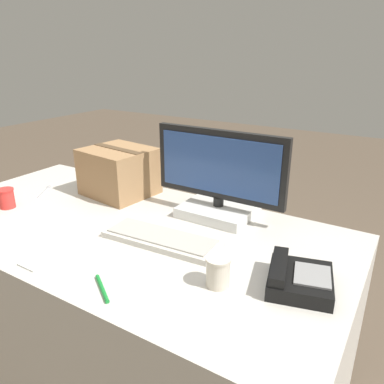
{
  "coord_description": "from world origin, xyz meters",
  "views": [
    {
      "loc": [
        0.96,
        -1.01,
        1.42
      ],
      "look_at": [
        0.25,
        0.14,
        0.91
      ],
      "focal_mm": 35.0,
      "sensor_mm": 36.0,
      "label": 1
    }
  ],
  "objects_px": {
    "spoon": "(46,190)",
    "cardboard_box": "(119,171)",
    "sticky_note_pad": "(36,262)",
    "keyboard": "(162,238)",
    "desk_phone": "(298,279)",
    "pen_marker": "(102,288)",
    "paper_cup_left": "(6,198)",
    "monitor": "(219,182)",
    "paper_cup_right": "(218,272)"
  },
  "relations": [
    {
      "from": "spoon",
      "to": "cardboard_box",
      "type": "distance_m",
      "value": 0.4
    },
    {
      "from": "sticky_note_pad",
      "to": "keyboard",
      "type": "bearing_deg",
      "value": 51.64
    },
    {
      "from": "desk_phone",
      "to": "pen_marker",
      "type": "bearing_deg",
      "value": -161.39
    },
    {
      "from": "pen_marker",
      "to": "paper_cup_left",
      "type": "bearing_deg",
      "value": 17.44
    },
    {
      "from": "sticky_note_pad",
      "to": "paper_cup_left",
      "type": "bearing_deg",
      "value": 154.8
    },
    {
      "from": "monitor",
      "to": "spoon",
      "type": "distance_m",
      "value": 0.91
    },
    {
      "from": "monitor",
      "to": "keyboard",
      "type": "relative_size",
      "value": 1.28
    },
    {
      "from": "pen_marker",
      "to": "keyboard",
      "type": "bearing_deg",
      "value": -52.15
    },
    {
      "from": "keyboard",
      "to": "pen_marker",
      "type": "relative_size",
      "value": 3.65
    },
    {
      "from": "keyboard",
      "to": "paper_cup_left",
      "type": "distance_m",
      "value": 0.78
    },
    {
      "from": "paper_cup_left",
      "to": "pen_marker",
      "type": "distance_m",
      "value": 0.83
    },
    {
      "from": "paper_cup_left",
      "to": "paper_cup_right",
      "type": "xyz_separation_m",
      "value": [
        1.08,
        -0.03,
        0.0
      ]
    },
    {
      "from": "monitor",
      "to": "cardboard_box",
      "type": "xyz_separation_m",
      "value": [
        -0.53,
        -0.02,
        -0.04
      ]
    },
    {
      "from": "paper_cup_left",
      "to": "sticky_note_pad",
      "type": "bearing_deg",
      "value": -25.2
    },
    {
      "from": "keyboard",
      "to": "cardboard_box",
      "type": "relative_size",
      "value": 1.32
    },
    {
      "from": "paper_cup_right",
      "to": "paper_cup_left",
      "type": "bearing_deg",
      "value": 178.38
    },
    {
      "from": "monitor",
      "to": "paper_cup_left",
      "type": "relative_size",
      "value": 6.56
    },
    {
      "from": "desk_phone",
      "to": "spoon",
      "type": "xyz_separation_m",
      "value": [
        -1.32,
        0.15,
        -0.03
      ]
    },
    {
      "from": "keyboard",
      "to": "paper_cup_left",
      "type": "height_order",
      "value": "paper_cup_left"
    },
    {
      "from": "sticky_note_pad",
      "to": "pen_marker",
      "type": "bearing_deg",
      "value": 1.44
    },
    {
      "from": "cardboard_box",
      "to": "pen_marker",
      "type": "distance_m",
      "value": 0.81
    },
    {
      "from": "spoon",
      "to": "sticky_note_pad",
      "type": "xyz_separation_m",
      "value": [
        0.55,
        -0.47,
        0.0
      ]
    },
    {
      "from": "monitor",
      "to": "paper_cup_right",
      "type": "height_order",
      "value": "monitor"
    },
    {
      "from": "cardboard_box",
      "to": "sticky_note_pad",
      "type": "bearing_deg",
      "value": -72.92
    },
    {
      "from": "sticky_note_pad",
      "to": "monitor",
      "type": "bearing_deg",
      "value": 63.26
    },
    {
      "from": "paper_cup_right",
      "to": "cardboard_box",
      "type": "distance_m",
      "value": 0.88
    },
    {
      "from": "sticky_note_pad",
      "to": "spoon",
      "type": "bearing_deg",
      "value": 139.1
    },
    {
      "from": "spoon",
      "to": "sticky_note_pad",
      "type": "height_order",
      "value": "sticky_note_pad"
    },
    {
      "from": "pen_marker",
      "to": "spoon",
      "type": "bearing_deg",
      "value": 4.52
    },
    {
      "from": "monitor",
      "to": "keyboard",
      "type": "bearing_deg",
      "value": -101.3
    },
    {
      "from": "desk_phone",
      "to": "spoon",
      "type": "bearing_deg",
      "value": 158.98
    },
    {
      "from": "monitor",
      "to": "pen_marker",
      "type": "relative_size",
      "value": 4.69
    },
    {
      "from": "paper_cup_right",
      "to": "cardboard_box",
      "type": "relative_size",
      "value": 0.28
    },
    {
      "from": "desk_phone",
      "to": "cardboard_box",
      "type": "height_order",
      "value": "cardboard_box"
    },
    {
      "from": "keyboard",
      "to": "pen_marker",
      "type": "height_order",
      "value": "keyboard"
    },
    {
      "from": "monitor",
      "to": "cardboard_box",
      "type": "distance_m",
      "value": 0.53
    },
    {
      "from": "keyboard",
      "to": "desk_phone",
      "type": "relative_size",
      "value": 1.88
    },
    {
      "from": "spoon",
      "to": "pen_marker",
      "type": "distance_m",
      "value": 0.96
    },
    {
      "from": "paper_cup_left",
      "to": "spoon",
      "type": "height_order",
      "value": "paper_cup_left"
    },
    {
      "from": "desk_phone",
      "to": "cardboard_box",
      "type": "distance_m",
      "value": 1.03
    },
    {
      "from": "monitor",
      "to": "desk_phone",
      "type": "xyz_separation_m",
      "value": [
        0.44,
        -0.34,
        -0.12
      ]
    },
    {
      "from": "keyboard",
      "to": "cardboard_box",
      "type": "bearing_deg",
      "value": 143.89
    },
    {
      "from": "keyboard",
      "to": "desk_phone",
      "type": "distance_m",
      "value": 0.51
    },
    {
      "from": "paper_cup_left",
      "to": "spoon",
      "type": "relative_size",
      "value": 0.59
    },
    {
      "from": "paper_cup_right",
      "to": "sticky_note_pad",
      "type": "height_order",
      "value": "paper_cup_right"
    },
    {
      "from": "sticky_note_pad",
      "to": "paper_cup_right",
      "type": "bearing_deg",
      "value": 19.89
    },
    {
      "from": "desk_phone",
      "to": "pen_marker",
      "type": "relative_size",
      "value": 1.95
    },
    {
      "from": "paper_cup_left",
      "to": "sticky_note_pad",
      "type": "xyz_separation_m",
      "value": [
        0.51,
        -0.24,
        -0.04
      ]
    },
    {
      "from": "keyboard",
      "to": "pen_marker",
      "type": "bearing_deg",
      "value": -89.13
    },
    {
      "from": "paper_cup_right",
      "to": "cardboard_box",
      "type": "bearing_deg",
      "value": 150.75
    }
  ]
}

